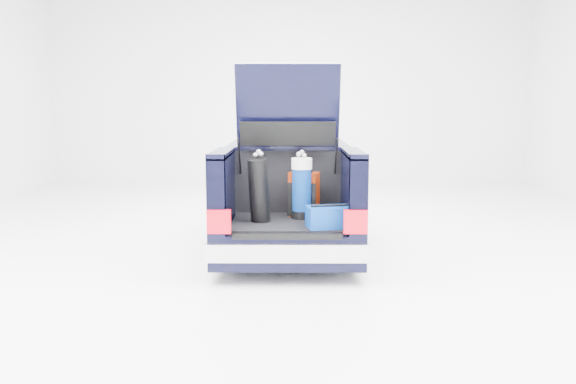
{
  "coord_description": "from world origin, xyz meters",
  "views": [
    {
      "loc": [
        0.04,
        -8.63,
        1.98
      ],
      "look_at": [
        0.0,
        -0.5,
        0.81
      ],
      "focal_mm": 38.0,
      "sensor_mm": 36.0,
      "label": 1
    }
  ],
  "objects_px": {
    "black_golf_bag": "(259,190)",
    "blue_duffel": "(330,217)",
    "blue_golf_bag": "(302,188)",
    "red_suitcase": "(304,194)",
    "car": "(288,195)"
  },
  "relations": [
    {
      "from": "black_golf_bag",
      "to": "blue_duffel",
      "type": "bearing_deg",
      "value": -1.24
    },
    {
      "from": "car",
      "to": "black_golf_bag",
      "type": "distance_m",
      "value": 1.73
    },
    {
      "from": "blue_golf_bag",
      "to": "blue_duffel",
      "type": "xyz_separation_m",
      "value": [
        0.31,
        -0.56,
        -0.26
      ]
    },
    {
      "from": "black_golf_bag",
      "to": "blue_duffel",
      "type": "distance_m",
      "value": 0.91
    },
    {
      "from": "red_suitcase",
      "to": "blue_golf_bag",
      "type": "xyz_separation_m",
      "value": [
        -0.03,
        -0.15,
        0.1
      ]
    },
    {
      "from": "black_golf_bag",
      "to": "blue_duffel",
      "type": "height_order",
      "value": "black_golf_bag"
    },
    {
      "from": "blue_golf_bag",
      "to": "blue_duffel",
      "type": "height_order",
      "value": "blue_golf_bag"
    },
    {
      "from": "car",
      "to": "blue_duffel",
      "type": "xyz_separation_m",
      "value": [
        0.48,
        -1.98,
        0.05
      ]
    },
    {
      "from": "black_golf_bag",
      "to": "blue_golf_bag",
      "type": "distance_m",
      "value": 0.56
    },
    {
      "from": "black_golf_bag",
      "to": "red_suitcase",
      "type": "bearing_deg",
      "value": 55.7
    },
    {
      "from": "car",
      "to": "blue_golf_bag",
      "type": "relative_size",
      "value": 5.57
    },
    {
      "from": "red_suitcase",
      "to": "blue_duffel",
      "type": "height_order",
      "value": "red_suitcase"
    },
    {
      "from": "car",
      "to": "red_suitcase",
      "type": "xyz_separation_m",
      "value": [
        0.2,
        -1.28,
        0.2
      ]
    },
    {
      "from": "car",
      "to": "black_golf_bag",
      "type": "relative_size",
      "value": 5.45
    },
    {
      "from": "blue_golf_bag",
      "to": "car",
      "type": "bearing_deg",
      "value": 116.21
    }
  ]
}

